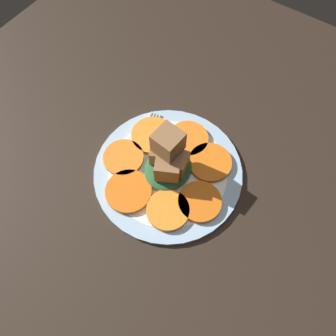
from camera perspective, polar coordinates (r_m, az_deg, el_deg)
table_slab at (r=67.54cm, az=0.00°, el=-1.18°), size 120.00×120.00×2.00cm
plate at (r=66.17cm, az=0.00°, el=-0.62°), size 29.90×29.90×1.05cm
carrot_slice_0 at (r=69.24cm, az=-2.71°, el=5.72°), size 8.98×8.98×0.96cm
carrot_slice_1 at (r=67.06cm, az=-7.76°, el=1.81°), size 8.24×8.24×0.96cm
carrot_slice_2 at (r=63.69cm, az=-6.88°, el=-4.05°), size 9.02×9.02×0.96cm
carrot_slice_3 at (r=61.87cm, az=-0.03°, el=-7.32°), size 8.18×8.18×0.96cm
carrot_slice_4 at (r=62.74cm, az=5.55°, el=-5.84°), size 8.34×8.34×0.96cm
carrot_slice_5 at (r=66.46cm, az=7.32°, el=0.97°), size 8.76×8.76×0.96cm
carrot_slice_6 at (r=68.85cm, az=3.52°, el=5.12°), size 8.48×8.48×0.96cm
center_pile at (r=62.01cm, az=0.10°, el=1.55°), size 10.11×9.39×11.13cm
fork at (r=68.32cm, az=-4.80°, el=3.79°), size 18.73×6.18×0.40cm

